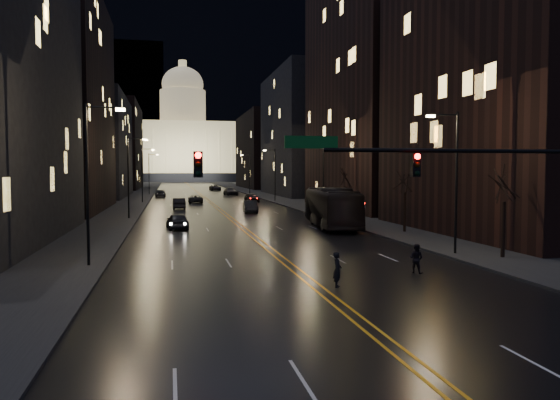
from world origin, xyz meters
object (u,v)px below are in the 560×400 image
oncoming_car_b (179,204)px  pedestrian_a (337,270)px  bus (332,207)px  receding_car_a (250,207)px  traffic_signal (468,177)px  pedestrian_b (416,259)px  oncoming_car_a (177,221)px

oncoming_car_b → pedestrian_a: bearing=95.2°
bus → receding_car_a: 19.25m
traffic_signal → oncoming_car_b: traffic_signal is taller
receding_car_a → pedestrian_a: (-2.42, -44.02, 0.05)m
bus → oncoming_car_b: size_ratio=2.87×
bus → oncoming_car_b: (-13.71, 27.01, -1.10)m
traffic_signal → pedestrian_a: traffic_signal is taller
traffic_signal → receding_car_a: traffic_signal is taller
receding_car_a → pedestrian_b: pedestrian_b is taller
oncoming_car_b → pedestrian_b: bearing=101.2°
traffic_signal → receding_car_a: size_ratio=3.71×
pedestrian_b → traffic_signal: bearing=136.5°
bus → oncoming_car_a: bus is taller
oncoming_car_a → pedestrian_a: pedestrian_a is taller
oncoming_car_a → pedestrian_b: 26.80m
oncoming_car_b → pedestrian_b: (11.36, -49.98, 0.01)m
oncoming_car_a → receding_car_a: size_ratio=0.93×
bus → oncoming_car_b: bearing=123.0°
bus → pedestrian_b: bearing=-89.8°
oncoming_car_b → pedestrian_a: size_ratio=2.84×
bus → pedestrian_a: 26.55m
receding_car_a → pedestrian_a: size_ratio=2.84×
traffic_signal → bus: bearing=85.1°
traffic_signal → bus: traffic_signal is taller
pedestrian_a → pedestrian_b: size_ratio=1.06×
traffic_signal → bus: (2.42, 27.97, -3.24)m
receding_car_a → pedestrian_b: size_ratio=3.01×
receding_car_a → pedestrian_b: 41.60m
bus → oncoming_car_b: 30.31m
traffic_signal → bus: size_ratio=1.29×
oncoming_car_b → pedestrian_b: pedestrian_b is taller
bus → oncoming_car_a: (-14.26, 1.04, -1.12)m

